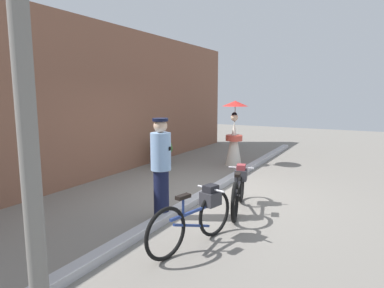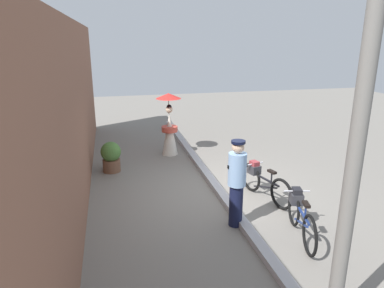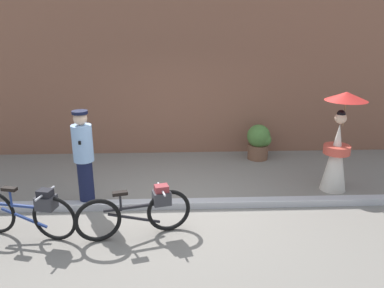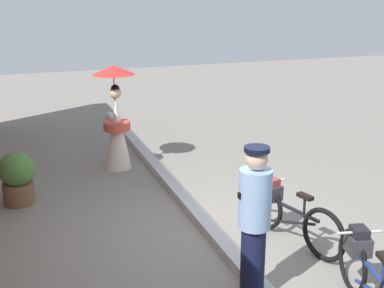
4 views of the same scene
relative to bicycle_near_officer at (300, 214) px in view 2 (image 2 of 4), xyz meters
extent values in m
plane|color=gray|center=(2.15, 0.87, -0.43)|extent=(30.00, 30.00, 0.00)
cube|color=brown|center=(2.15, 4.02, 1.49)|extent=(14.00, 0.40, 3.84)
cube|color=#B2B2B7|center=(2.15, 0.87, -0.37)|extent=(14.00, 0.20, 0.12)
torus|color=black|center=(0.39, -0.10, -0.08)|extent=(0.69, 0.22, 0.70)
torus|color=black|center=(-0.57, 0.14, -0.08)|extent=(0.69, 0.22, 0.70)
cube|color=navy|center=(-0.09, 0.02, 0.08)|extent=(0.82, 0.23, 0.04)
cube|color=navy|center=(-0.09, 0.02, -0.12)|extent=(0.71, 0.20, 0.26)
cylinder|color=navy|center=(-0.26, 0.06, 0.19)|extent=(0.03, 0.03, 0.29)
cube|color=black|center=(-0.26, 0.06, 0.33)|extent=(0.24, 0.14, 0.05)
cylinder|color=silver|center=(0.30, -0.07, 0.32)|extent=(0.14, 0.47, 0.03)
cube|color=#333338|center=(0.30, -0.07, 0.17)|extent=(0.30, 0.28, 0.20)
cube|color=black|center=(0.30, -0.07, 0.30)|extent=(0.23, 0.20, 0.14)
torus|color=black|center=(2.06, 0.10, -0.09)|extent=(0.67, 0.23, 0.68)
torus|color=black|center=(1.04, -0.16, -0.09)|extent=(0.67, 0.23, 0.68)
cube|color=black|center=(1.55, -0.03, 0.05)|extent=(0.87, 0.26, 0.04)
cube|color=black|center=(1.55, -0.03, -0.13)|extent=(0.76, 0.23, 0.28)
cylinder|color=black|center=(1.37, -0.08, 0.16)|extent=(0.03, 0.03, 0.28)
cube|color=black|center=(1.37, -0.08, 0.30)|extent=(0.24, 0.14, 0.05)
cylinder|color=silver|center=(1.96, 0.07, 0.28)|extent=(0.15, 0.47, 0.03)
cube|color=#333338|center=(1.96, 0.07, 0.14)|extent=(0.31, 0.28, 0.20)
cube|color=maroon|center=(1.96, 0.07, 0.27)|extent=(0.23, 0.21, 0.14)
cylinder|color=#141938|center=(0.62, 1.00, -0.01)|extent=(0.26, 0.26, 0.84)
cylinder|color=#8CB2E0|center=(0.62, 1.00, 0.73)|extent=(0.34, 0.34, 0.63)
sphere|color=#D8B293|center=(0.62, 1.00, 1.15)|extent=(0.23, 0.23, 0.23)
cylinder|color=black|center=(0.62, 1.00, 1.26)|extent=(0.26, 0.26, 0.05)
cube|color=black|center=(0.62, 1.00, 0.79)|extent=(0.04, 0.38, 0.06)
cone|color=silver|center=(5.19, 1.49, 0.23)|extent=(0.48, 0.48, 1.31)
cylinder|color=#D14C3D|center=(5.19, 1.49, 0.39)|extent=(0.49, 0.49, 0.16)
sphere|color=beige|center=(5.19, 1.49, 0.99)|extent=(0.21, 0.21, 0.21)
sphere|color=black|center=(5.19, 1.49, 1.06)|extent=(0.16, 0.16, 0.16)
cylinder|color=olive|center=(5.25, 1.50, 1.12)|extent=(0.02, 0.02, 0.55)
cone|color=red|center=(5.25, 1.50, 1.39)|extent=(0.76, 0.76, 0.16)
cylinder|color=brown|center=(4.10, 3.28, -0.25)|extent=(0.47, 0.47, 0.34)
sphere|color=#4C7A38|center=(4.10, 3.28, 0.13)|extent=(0.54, 0.54, 0.54)
sphere|color=#4C7A38|center=(4.24, 3.20, 0.06)|extent=(0.30, 0.30, 0.30)
cylinder|color=slate|center=(-2.01, 0.66, 1.97)|extent=(0.18, 0.18, 4.80)
camera|label=1|loc=(-3.91, -2.06, 1.68)|focal=31.09mm
camera|label=2|loc=(-5.14, 3.22, 3.06)|focal=33.04mm
camera|label=3|loc=(2.20, -5.14, 2.66)|focal=35.69mm
camera|label=4|loc=(-3.64, 3.22, 2.77)|focal=47.43mm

